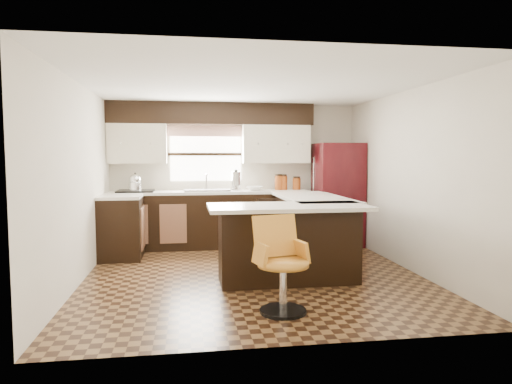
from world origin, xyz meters
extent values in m
plane|color=#49301A|center=(0.00, 0.00, 0.00)|extent=(4.40, 4.40, 0.00)
plane|color=silver|center=(0.00, 0.00, 2.40)|extent=(4.40, 4.40, 0.00)
plane|color=beige|center=(0.00, 2.20, 1.20)|extent=(4.40, 0.00, 4.40)
plane|color=beige|center=(0.00, -2.20, 1.20)|extent=(4.40, 0.00, 4.40)
plane|color=beige|center=(-2.10, 0.00, 1.20)|extent=(0.00, 4.40, 4.40)
plane|color=beige|center=(2.10, 0.00, 1.20)|extent=(0.00, 4.40, 4.40)
cube|color=black|center=(-0.45, 1.90, 0.45)|extent=(3.30, 0.60, 0.90)
cube|color=black|center=(-1.80, 1.25, 0.45)|extent=(0.60, 0.70, 0.90)
cube|color=silver|center=(-0.45, 1.90, 0.92)|extent=(3.30, 0.60, 0.04)
cube|color=silver|center=(-1.80, 1.25, 0.92)|extent=(0.60, 0.70, 0.04)
cube|color=black|center=(-0.40, 2.03, 2.22)|extent=(3.40, 0.35, 0.36)
cube|color=beige|center=(-1.62, 2.03, 1.72)|extent=(0.94, 0.35, 0.64)
cube|color=beige|center=(0.68, 2.03, 1.72)|extent=(1.14, 0.35, 0.64)
cube|color=white|center=(-0.50, 2.18, 1.55)|extent=(1.20, 0.02, 0.90)
cube|color=#D19B93|center=(-0.50, 2.14, 1.94)|extent=(1.30, 0.06, 0.18)
cube|color=#B2B2B7|center=(-0.50, 1.88, 0.96)|extent=(0.75, 0.45, 0.03)
cube|color=black|center=(0.55, 1.61, 0.43)|extent=(0.58, 0.03, 0.78)
cube|color=black|center=(-1.65, 1.88, 0.96)|extent=(0.58, 0.50, 0.02)
cube|color=black|center=(0.90, 0.62, 0.45)|extent=(0.60, 1.95, 0.90)
cube|color=black|center=(0.38, -0.35, 0.45)|extent=(1.65, 0.60, 0.90)
cube|color=silver|center=(0.95, 0.62, 0.92)|extent=(0.84, 1.95, 0.04)
cube|color=silver|center=(0.35, -0.44, 0.92)|extent=(1.89, 0.84, 0.04)
cube|color=#3B090E|center=(1.71, 1.76, 0.87)|extent=(0.74, 0.71, 1.73)
cylinder|color=silver|center=(-0.02, 1.90, 1.10)|extent=(0.15, 0.15, 0.31)
imported|color=white|center=(0.30, 1.90, 0.98)|extent=(0.30, 0.30, 0.07)
cylinder|color=#873B12|center=(0.72, 1.92, 1.06)|extent=(0.14, 0.14, 0.24)
cylinder|color=#873B12|center=(0.80, 1.92, 1.06)|extent=(0.13, 0.13, 0.23)
cylinder|color=#873B12|center=(1.03, 1.92, 1.04)|extent=(0.14, 0.14, 0.20)
camera|label=1|loc=(-0.83, -5.67, 1.53)|focal=32.00mm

